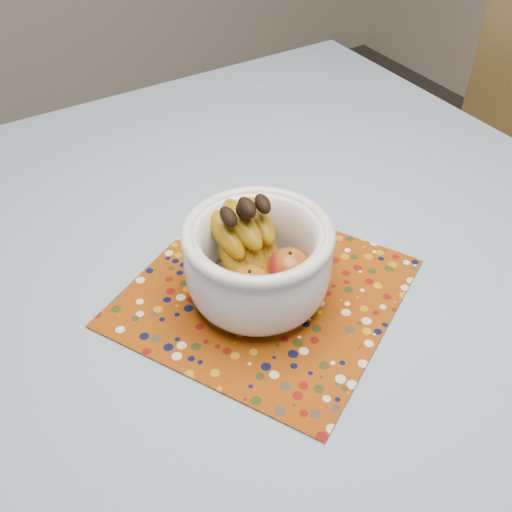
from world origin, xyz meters
The scene contains 5 objects.
table centered at (0.00, 0.00, 0.67)m, with size 1.20×1.20×0.75m.
chair centered at (0.88, 0.13, 0.55)m, with size 0.50×0.50×0.98m.
tablecloth centered at (0.00, 0.00, 0.76)m, with size 1.32×1.32×0.01m, color #6681AA.
placemat centered at (-0.05, -0.10, 0.76)m, with size 0.39×0.39×0.00m, color #7C3206.
fruit_bowl centered at (-0.07, -0.10, 0.84)m, with size 0.22×0.22×0.17m.
Camera 1 is at (-0.42, -0.66, 1.43)m, focal length 42.00 mm.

